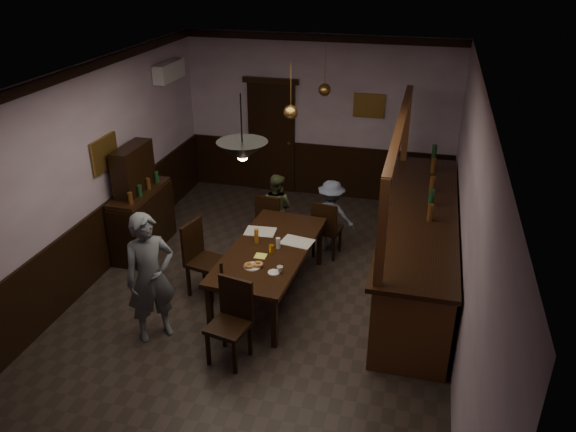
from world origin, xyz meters
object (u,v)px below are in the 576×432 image
(chair_far_right, at_px, (326,227))
(person_seated_left, at_px, (276,208))
(chair_far_left, at_px, (270,219))
(person_standing, at_px, (150,278))
(pendant_brass_mid, at_px, (291,112))
(chair_near, at_px, (232,317))
(sideboard, at_px, (141,210))
(chair_side, at_px, (201,255))
(pendant_iron, at_px, (242,151))
(dining_table, at_px, (270,252))
(coffee_cup, at_px, (280,269))
(soda_can, at_px, (271,249))
(pendant_brass_far, at_px, (325,90))
(person_seated_right, at_px, (331,216))
(bar_counter, at_px, (418,244))

(chair_far_right, relative_size, person_seated_left, 0.81)
(chair_far_left, xyz_separation_m, person_standing, (-0.76, -2.48, 0.32))
(pendant_brass_mid, bearing_deg, chair_near, -92.18)
(chair_near, bearing_deg, sideboard, 147.94)
(chair_side, height_order, sideboard, sideboard)
(person_seated_left, relative_size, pendant_iron, 1.55)
(chair_side, distance_m, sideboard, 1.62)
(chair_near, bearing_deg, dining_table, 97.86)
(person_seated_left, height_order, pendant_brass_mid, pendant_brass_mid)
(person_seated_left, height_order, sideboard, sideboard)
(coffee_cup, height_order, soda_can, soda_can)
(pendant_iron, height_order, pendant_brass_far, same)
(soda_can, distance_m, pendant_iron, 1.70)
(person_seated_right, height_order, bar_counter, bar_counter)
(person_seated_left, xyz_separation_m, bar_counter, (2.25, -0.71, 0.02))
(person_seated_left, xyz_separation_m, pendant_brass_far, (0.56, 0.90, 1.72))
(bar_counter, bearing_deg, chair_side, -160.83)
(sideboard, bearing_deg, soda_can, -20.90)
(chair_far_left, xyz_separation_m, bar_counter, (2.28, -0.43, 0.09))
(chair_far_right, height_order, coffee_cup, chair_far_right)
(chair_side, bearing_deg, pendant_iron, -114.55)
(person_seated_left, height_order, pendant_iron, pendant_iron)
(coffee_cup, bearing_deg, chair_near, -112.45)
(chair_near, bearing_deg, bar_counter, 58.89)
(coffee_cup, distance_m, bar_counter, 2.17)
(coffee_cup, height_order, sideboard, sideboard)
(dining_table, bearing_deg, pendant_iron, -93.76)
(chair_near, relative_size, coffee_cup, 12.55)
(sideboard, bearing_deg, person_standing, -59.10)
(dining_table, bearing_deg, person_seated_right, 70.05)
(pendant_brass_mid, bearing_deg, chair_side, -128.60)
(dining_table, xyz_separation_m, chair_far_left, (-0.37, 1.30, -0.17))
(chair_far_right, distance_m, chair_side, 2.01)
(chair_far_right, height_order, chair_side, chair_side)
(chair_near, height_order, soda_can, chair_near)
(pendant_brass_far, bearing_deg, person_seated_right, -70.75)
(chair_far_left, height_order, person_seated_right, person_seated_right)
(soda_can, relative_size, bar_counter, 0.03)
(sideboard, xyz_separation_m, pendant_iron, (2.24, -1.57, 1.68))
(chair_far_left, relative_size, person_seated_left, 0.81)
(dining_table, bearing_deg, pendant_brass_mid, 89.19)
(pendant_iron, bearing_deg, chair_far_left, 98.55)
(pendant_brass_far, bearing_deg, chair_far_right, -75.83)
(dining_table, relative_size, bar_counter, 0.54)
(soda_can, xyz_separation_m, pendant_brass_mid, (-0.05, 1.21, 1.49))
(chair_near, relative_size, pendant_brass_far, 1.24)
(person_seated_left, xyz_separation_m, pendant_iron, (0.29, -2.37, 1.79))
(dining_table, relative_size, sideboard, 1.32)
(chair_far_left, xyz_separation_m, chair_near, (0.29, -2.62, 0.04))
(chair_side, distance_m, person_seated_left, 1.80)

